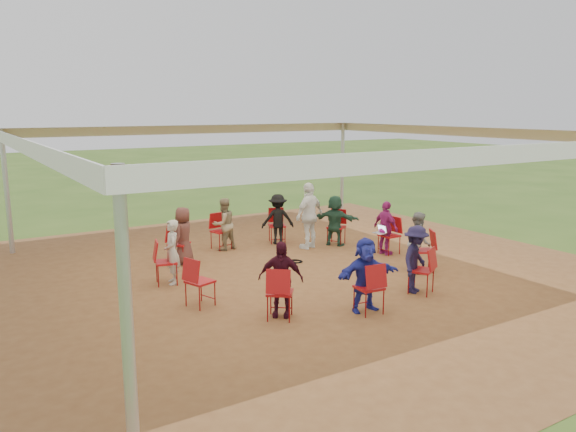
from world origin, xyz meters
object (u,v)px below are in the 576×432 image
person_seated_7 (365,275)px  person_seated_2 (278,219)px  person_seated_3 (224,224)px  person_seated_9 (418,242)px  chair_8 (369,288)px  person_seated_6 (281,279)px  person_seated_5 (172,252)px  chair_9 (421,271)px  chair_0 (389,236)px  chair_2 (277,226)px  cable_coil (296,261)px  chair_5 (166,262)px  person_seated_0 (386,228)px  chair_4 (179,244)px  chair_3 (221,231)px  chair_7 (280,293)px  person_seated_1 (335,220)px  chair_1 (336,227)px  chair_6 (200,282)px  standing_person (309,216)px  person_seated_4 (183,236)px  chair_10 (423,251)px  person_seated_8 (416,259)px

person_seated_7 → person_seated_2: bearing=81.8°
person_seated_3 → person_seated_9: same height
chair_8 → person_seated_7: 0.24m
person_seated_3 → person_seated_6: same height
person_seated_5 → person_seated_9: 5.17m
chair_9 → chair_0: bearing=32.7°
chair_2 → cable_coil: 2.01m
chair_5 → person_seated_3: (2.17, 1.91, 0.20)m
person_seated_0 → person_seated_9: bearing=163.6°
chair_4 → person_seated_7: 4.87m
chair_0 → chair_5: (-5.39, 0.53, 0.00)m
chair_0 → person_seated_0: 0.24m
person_seated_5 → person_seated_7: size_ratio=1.00×
chair_2 → chair_3: size_ratio=1.00×
chair_7 → person_seated_6: size_ratio=0.69×
chair_0 → person_seated_1: bearing=20.7°
chair_1 → chair_6: bearing=81.8°
chair_4 → person_seated_0: (4.49, -1.87, 0.20)m
chair_4 → chair_5: size_ratio=1.00×
chair_3 → chair_5: bearing=32.7°
chair_6 → person_seated_0: bearing=82.0°
chair_3 → person_seated_5: (-2.03, -2.06, 0.20)m
person_seated_1 → cable_coil: person_seated_1 is taller
chair_7 → person_seated_0: 4.87m
chair_4 → cable_coil: chair_4 is taller
standing_person → cable_coil: 1.59m
chair_0 → cable_coil: 2.42m
person_seated_9 → cable_coil: size_ratio=3.92×
chair_3 → person_seated_4: 1.52m
chair_2 → cable_coil: size_ratio=2.72×
person_seated_6 → person_seated_3: bearing=114.5°
chair_10 → person_seated_0: bearing=20.7°
chair_10 → person_seated_9: bearing=90.0°
chair_9 → person_seated_6: 2.90m
chair_8 → person_seated_2: (1.25, 5.14, 0.20)m
chair_5 → cable_coil: bearing=104.1°
chair_7 → chair_4: bearing=130.9°
chair_3 → person_seated_8: size_ratio=0.69×
chair_9 → chair_10: bearing=16.4°
chair_1 → chair_3: 2.96m
chair_0 → cable_coil: bearing=74.2°
chair_4 → chair_5: 1.54m
person_seated_3 → person_seated_7: (0.23, -5.17, 0.00)m
person_seated_6 → person_seated_5: bearing=147.3°
chair_3 → cable_coil: chair_3 is taller
chair_8 → person_seated_6: person_seated_6 is taller
chair_9 → person_seated_5: 4.87m
chair_2 → chair_9: 4.97m
chair_2 → person_seated_9: person_seated_9 is taller
chair_3 → person_seated_7: person_seated_7 is taller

